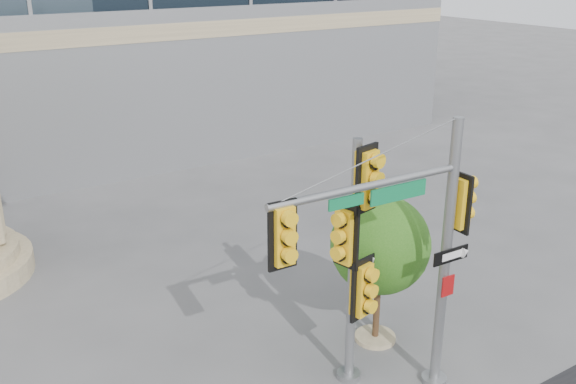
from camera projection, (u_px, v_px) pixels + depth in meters
main_signal_pole at (407, 239)px, 10.87m from camera, size 4.07×0.50×5.25m
secondary_signal_pole at (356, 248)px, 11.48m from camera, size 0.89×0.64×4.85m
street_tree at (381, 248)px, 13.10m from camera, size 2.10×2.05×3.27m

